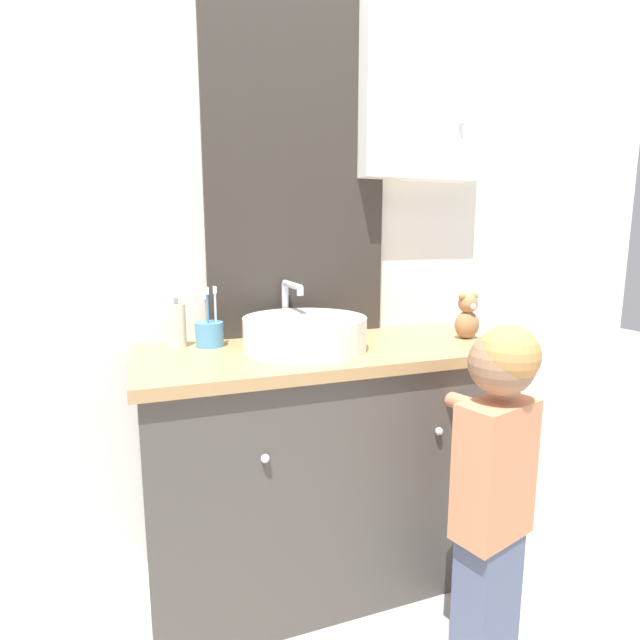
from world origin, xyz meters
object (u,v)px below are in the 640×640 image
at_px(sink_basin, 305,332).
at_px(teddy_bear, 467,317).
at_px(soap_dispenser, 177,325).
at_px(child_figure, 495,465).
at_px(toothbrush_holder, 210,333).

height_order(sink_basin, teddy_bear, sink_basin).
distance_m(soap_dispenser, child_figure, 1.03).
distance_m(sink_basin, teddy_bear, 0.58).
bearing_deg(soap_dispenser, teddy_bear, -12.34).
bearing_deg(sink_basin, teddy_bear, -3.27).
distance_m(sink_basin, child_figure, 0.66).
height_order(toothbrush_holder, child_figure, toothbrush_holder).
bearing_deg(soap_dispenser, toothbrush_holder, -15.35).
relative_size(child_figure, teddy_bear, 5.87).
bearing_deg(toothbrush_holder, teddy_bear, -11.98).
distance_m(sink_basin, toothbrush_holder, 0.31).
xyz_separation_m(toothbrush_holder, soap_dispenser, (-0.10, 0.03, 0.03)).
height_order(soap_dispenser, teddy_bear, soap_dispenser).
bearing_deg(child_figure, teddy_bear, 64.16).
height_order(sink_basin, soap_dispenser, sink_basin).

